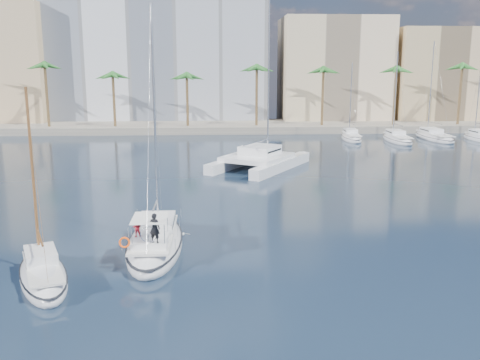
{
  "coord_description": "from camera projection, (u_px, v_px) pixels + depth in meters",
  "views": [
    {
      "loc": [
        -1.35,
        -33.63,
        11.3
      ],
      "look_at": [
        0.48,
        1.5,
        3.7
      ],
      "focal_mm": 40.0,
      "sensor_mm": 36.0,
      "label": 1
    }
  ],
  "objects": [
    {
      "name": "palm_right",
      "position": [
        420.0,
        71.0,
        90.47
      ],
      "size": [
        3.6,
        3.6,
        12.3
      ],
      "color": "brown",
      "rests_on": "ground"
    },
    {
      "name": "ground",
      "position": [
        234.0,
        240.0,
        35.28
      ],
      "size": [
        160.0,
        160.0,
        0.0
      ],
      "primitive_type": "plane",
      "color": "black",
      "rests_on": "ground"
    },
    {
      "name": "seagull",
      "position": [
        183.0,
        234.0,
        35.45
      ],
      "size": [
        0.92,
        0.4,
        0.17
      ],
      "color": "silver",
      "rests_on": "ground"
    },
    {
      "name": "building_modern",
      "position": [
        156.0,
        50.0,
        102.97
      ],
      "size": [
        42.0,
        16.0,
        28.0
      ],
      "primitive_type": "cube",
      "color": "silver",
      "rests_on": "ground"
    },
    {
      "name": "palm_left",
      "position": [
        11.0,
        71.0,
        87.02
      ],
      "size": [
        3.6,
        3.6,
        12.3
      ],
      "color": "brown",
      "rests_on": "ground"
    },
    {
      "name": "moored_yacht_c",
      "position": [
        434.0,
        139.0,
        82.83
      ],
      "size": [
        3.98,
        12.33,
        15.54
      ],
      "primitive_type": null,
      "rotation": [
        0.0,
        0.0,
        0.03
      ],
      "color": "silver",
      "rests_on": "ground"
    },
    {
      "name": "main_sloop",
      "position": [
        155.0,
        242.0,
        33.17
      ],
      "size": [
        3.41,
        10.57,
        15.68
      ],
      "rotation": [
        0.0,
        0.0,
        0.0
      ],
      "color": "silver",
      "rests_on": "ground"
    },
    {
      "name": "building_tan_right",
      "position": [
        439.0,
        77.0,
        101.89
      ],
      "size": [
        18.0,
        12.0,
        18.0
      ],
      "primitive_type": "cube",
      "color": "tan",
      "rests_on": "ground"
    },
    {
      "name": "palm_centre",
      "position": [
        220.0,
        71.0,
        88.75
      ],
      "size": [
        3.6,
        3.6,
        12.3
      ],
      "color": "brown",
      "rests_on": "ground"
    },
    {
      "name": "catamaran",
      "position": [
        259.0,
        158.0,
        59.48
      ],
      "size": [
        12.52,
        14.61,
        19.0
      ],
      "rotation": [
        0.0,
        0.0,
        -0.56
      ],
      "color": "silver",
      "rests_on": "ground"
    },
    {
      "name": "building_beige",
      "position": [
        333.0,
        72.0,
        102.61
      ],
      "size": [
        20.0,
        14.0,
        20.0
      ],
      "primitive_type": "cube",
      "color": "beige",
      "rests_on": "ground"
    },
    {
      "name": "quay",
      "position": [
        220.0,
        126.0,
        94.7
      ],
      "size": [
        120.0,
        14.0,
        1.2
      ],
      "primitive_type": "cube",
      "color": "gray",
      "rests_on": "ground"
    },
    {
      "name": "moored_yacht_a",
      "position": [
        351.0,
        140.0,
        82.17
      ],
      "size": [
        3.37,
        9.52,
        11.9
      ],
      "primitive_type": null,
      "rotation": [
        0.0,
        0.0,
        -0.07
      ],
      "color": "silver",
      "rests_on": "ground"
    },
    {
      "name": "small_sloop",
      "position": [
        43.0,
        275.0,
        28.33
      ],
      "size": [
        5.0,
        7.86,
        10.8
      ],
      "rotation": [
        0.0,
        0.0,
        0.38
      ],
      "color": "silver",
      "rests_on": "ground"
    },
    {
      "name": "moored_yacht_b",
      "position": [
        397.0,
        141.0,
        80.55
      ],
      "size": [
        3.32,
        10.83,
        13.72
      ],
      "primitive_type": null,
      "rotation": [
        0.0,
        0.0,
        -0.02
      ],
      "color": "silver",
      "rests_on": "ground"
    }
  ]
}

